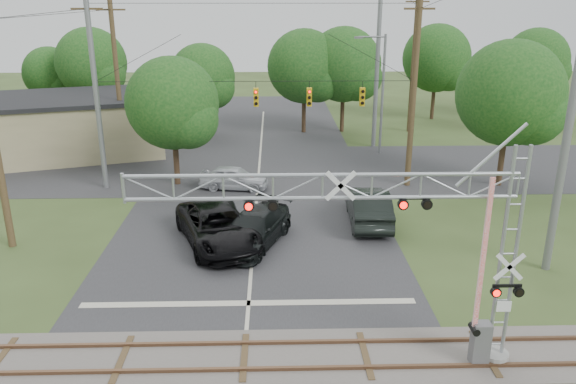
{
  "coord_description": "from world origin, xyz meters",
  "views": [
    {
      "loc": [
        1.02,
        -13.72,
        11.16
      ],
      "look_at": [
        1.59,
        7.5,
        3.89
      ],
      "focal_mm": 35.0,
      "sensor_mm": 36.0,
      "label": 1
    }
  ],
  "objects_px": {
    "crossing_gantry": "(397,234)",
    "commercial_building": "(32,127)",
    "car_dark": "(254,229)",
    "sedan_silver": "(234,178)",
    "pickup_black": "(217,227)",
    "traffic_signal_span": "(272,96)",
    "streetlight": "(380,88)"
  },
  "relations": [
    {
      "from": "sedan_silver",
      "to": "streetlight",
      "type": "height_order",
      "value": "streetlight"
    },
    {
      "from": "commercial_building",
      "to": "car_dark",
      "type": "bearing_deg",
      "value": -62.36
    },
    {
      "from": "streetlight",
      "to": "sedan_silver",
      "type": "bearing_deg",
      "value": -141.3
    },
    {
      "from": "sedan_silver",
      "to": "crossing_gantry",
      "type": "bearing_deg",
      "value": -153.08
    },
    {
      "from": "crossing_gantry",
      "to": "pickup_black",
      "type": "relative_size",
      "value": 1.84
    },
    {
      "from": "crossing_gantry",
      "to": "streetlight",
      "type": "distance_m",
      "value": 26.69
    },
    {
      "from": "commercial_building",
      "to": "sedan_silver",
      "type": "bearing_deg",
      "value": -46.05
    },
    {
      "from": "traffic_signal_span",
      "to": "pickup_black",
      "type": "distance_m",
      "value": 10.38
    },
    {
      "from": "pickup_black",
      "to": "sedan_silver",
      "type": "distance_m",
      "value": 8.4
    },
    {
      "from": "commercial_building",
      "to": "streetlight",
      "type": "relative_size",
      "value": 2.33
    },
    {
      "from": "crossing_gantry",
      "to": "sedan_silver",
      "type": "xyz_separation_m",
      "value": [
        -6.14,
        17.95,
        -3.82
      ]
    },
    {
      "from": "sedan_silver",
      "to": "commercial_building",
      "type": "bearing_deg",
      "value": 69.57
    },
    {
      "from": "streetlight",
      "to": "pickup_black",
      "type": "bearing_deg",
      "value": -122.53
    },
    {
      "from": "crossing_gantry",
      "to": "car_dark",
      "type": "height_order",
      "value": "crossing_gantry"
    },
    {
      "from": "crossing_gantry",
      "to": "commercial_building",
      "type": "distance_m",
      "value": 34.24
    },
    {
      "from": "car_dark",
      "to": "sedan_silver",
      "type": "xyz_separation_m",
      "value": [
        -1.5,
        8.48,
        -0.09
      ]
    },
    {
      "from": "streetlight",
      "to": "commercial_building",
      "type": "bearing_deg",
      "value": 179.9
    },
    {
      "from": "pickup_black",
      "to": "commercial_building",
      "type": "relative_size",
      "value": 0.32
    },
    {
      "from": "crossing_gantry",
      "to": "commercial_building",
      "type": "height_order",
      "value": "crossing_gantry"
    },
    {
      "from": "car_dark",
      "to": "traffic_signal_span",
      "type": "bearing_deg",
      "value": 105.92
    },
    {
      "from": "pickup_black",
      "to": "traffic_signal_span",
      "type": "bearing_deg",
      "value": 53.47
    },
    {
      "from": "sedan_silver",
      "to": "pickup_black",
      "type": "bearing_deg",
      "value": -173.59
    },
    {
      "from": "pickup_black",
      "to": "crossing_gantry",
      "type": "bearing_deg",
      "value": -76.17
    },
    {
      "from": "traffic_signal_span",
      "to": "pickup_black",
      "type": "relative_size",
      "value": 2.96
    },
    {
      "from": "crossing_gantry",
      "to": "streetlight",
      "type": "bearing_deg",
      "value": 80.68
    },
    {
      "from": "traffic_signal_span",
      "to": "commercial_building",
      "type": "relative_size",
      "value": 0.94
    },
    {
      "from": "traffic_signal_span",
      "to": "streetlight",
      "type": "distance_m",
      "value": 11.38
    },
    {
      "from": "commercial_building",
      "to": "streetlight",
      "type": "height_order",
      "value": "streetlight"
    },
    {
      "from": "crossing_gantry",
      "to": "traffic_signal_span",
      "type": "relative_size",
      "value": 0.62
    },
    {
      "from": "traffic_signal_span",
      "to": "commercial_building",
      "type": "height_order",
      "value": "traffic_signal_span"
    },
    {
      "from": "traffic_signal_span",
      "to": "crossing_gantry",
      "type": "bearing_deg",
      "value": -78.45
    },
    {
      "from": "traffic_signal_span",
      "to": "pickup_black",
      "type": "bearing_deg",
      "value": -106.61
    }
  ]
}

